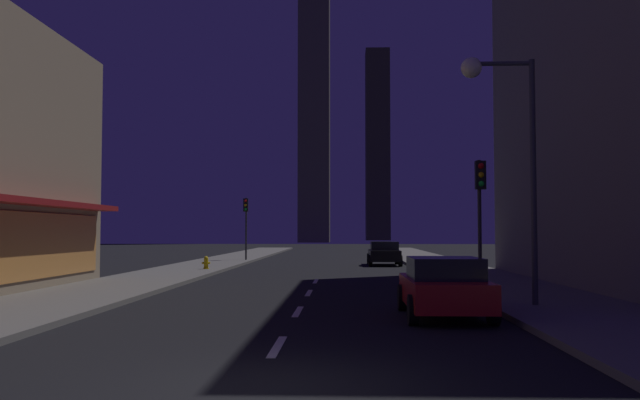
# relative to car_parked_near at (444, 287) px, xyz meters

# --- Properties ---
(ground_plane) EXTENTS (78.00, 136.00, 0.10)m
(ground_plane) POSITION_rel_car_parked_near_xyz_m (-3.60, 24.62, -0.79)
(ground_plane) COLOR black
(sidewalk_right) EXTENTS (4.00, 76.00, 0.15)m
(sidewalk_right) POSITION_rel_car_parked_near_xyz_m (3.40, 24.62, -0.67)
(sidewalk_right) COLOR #605E59
(sidewalk_right) RESTS_ON ground
(sidewalk_left) EXTENTS (4.00, 76.00, 0.15)m
(sidewalk_left) POSITION_rel_car_parked_near_xyz_m (-10.60, 24.62, -0.67)
(sidewalk_left) COLOR #605E59
(sidewalk_left) RESTS_ON ground
(lane_marking_center) EXTENTS (0.16, 23.00, 0.01)m
(lane_marking_center) POSITION_rel_car_parked_near_xyz_m (-3.60, 1.02, -0.73)
(lane_marking_center) COLOR silver
(lane_marking_center) RESTS_ON ground
(skyscraper_distant_tall) EXTENTS (5.84, 8.26, 76.69)m
(skyscraper_distant_tall) POSITION_rel_car_parked_near_xyz_m (-8.21, 110.08, 37.60)
(skyscraper_distant_tall) COLOR brown
(skyscraper_distant_tall) RESTS_ON ground
(skyscraper_distant_mid) EXTENTS (5.59, 6.91, 44.76)m
(skyscraper_distant_mid) POSITION_rel_car_parked_near_xyz_m (5.33, 139.95, 21.64)
(skyscraper_distant_mid) COLOR #373429
(skyscraper_distant_mid) RESTS_ON ground
(car_parked_near) EXTENTS (1.98, 4.24, 1.45)m
(car_parked_near) POSITION_rel_car_parked_near_xyz_m (0.00, 0.00, 0.00)
(car_parked_near) COLOR #B21919
(car_parked_near) RESTS_ON ground
(car_parked_far) EXTENTS (1.98, 4.24, 1.45)m
(car_parked_far) POSITION_rel_car_parked_near_xyz_m (0.00, 24.56, 0.00)
(car_parked_far) COLOR black
(car_parked_far) RESTS_ON ground
(fire_hydrant_far_left) EXTENTS (0.42, 0.30, 0.65)m
(fire_hydrant_far_left) POSITION_rel_car_parked_near_xyz_m (-9.50, 17.69, -0.29)
(fire_hydrant_far_left) COLOR gold
(fire_hydrant_far_left) RESTS_ON sidewalk_left
(traffic_light_near_right) EXTENTS (0.32, 0.48, 4.20)m
(traffic_light_near_right) POSITION_rel_car_parked_near_xyz_m (1.90, 4.96, 2.45)
(traffic_light_near_right) COLOR #2D2D2D
(traffic_light_near_right) RESTS_ON sidewalk_right
(traffic_light_far_left) EXTENTS (0.32, 0.48, 4.20)m
(traffic_light_far_left) POSITION_rel_car_parked_near_xyz_m (-9.10, 28.61, 2.45)
(traffic_light_far_left) COLOR #2D2D2D
(traffic_light_far_left) RESTS_ON sidewalk_left
(street_lamp_right) EXTENTS (1.96, 0.56, 6.58)m
(street_lamp_right) POSITION_rel_car_parked_near_xyz_m (1.78, 1.51, 4.33)
(street_lamp_right) COLOR #38383D
(street_lamp_right) RESTS_ON sidewalk_right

